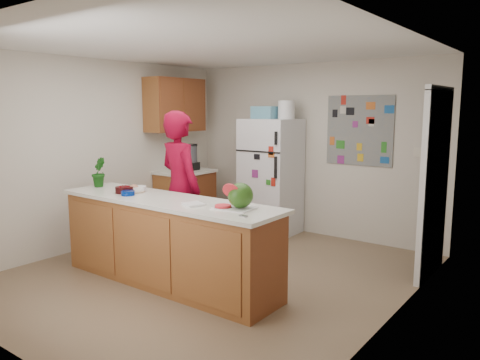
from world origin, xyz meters
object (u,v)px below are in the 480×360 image
Objects in this scene: person at (181,189)px; watermelon at (240,195)px; refrigerator at (271,177)px; cherry_bowl at (124,190)px.

person reaches higher than watermelon.
refrigerator is at bearing 116.82° from watermelon.
watermelon is 1.20× the size of cherry_bowl.
person is at bearing -92.68° from refrigerator.
watermelon is (1.18, -2.33, 0.20)m from refrigerator.
person reaches higher than refrigerator.
watermelon is at bearing -63.18° from refrigerator.
person is 9.15× the size of cherry_bowl.
refrigerator is 0.93× the size of person.
watermelon is at bearing 3.45° from cherry_bowl.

